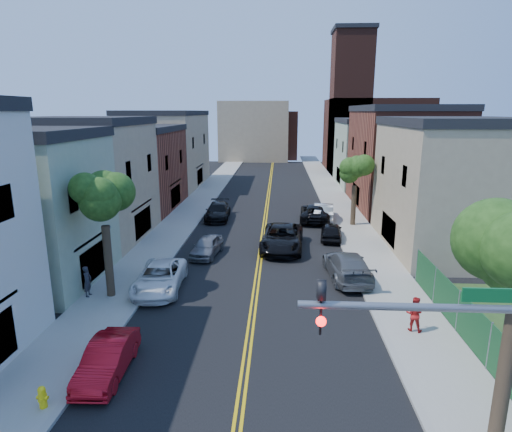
# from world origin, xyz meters

# --- Properties ---
(sidewalk_left) EXTENTS (3.20, 100.00, 0.15)m
(sidewalk_left) POSITION_xyz_m (-7.90, 40.00, 0.07)
(sidewalk_left) COLOR gray
(sidewalk_left) RESTS_ON ground
(sidewalk_right) EXTENTS (3.20, 100.00, 0.15)m
(sidewalk_right) POSITION_xyz_m (7.90, 40.00, 0.07)
(sidewalk_right) COLOR gray
(sidewalk_right) RESTS_ON ground
(curb_left) EXTENTS (0.30, 100.00, 0.15)m
(curb_left) POSITION_xyz_m (-6.15, 40.00, 0.07)
(curb_left) COLOR gray
(curb_left) RESTS_ON ground
(curb_right) EXTENTS (0.30, 100.00, 0.15)m
(curb_right) POSITION_xyz_m (6.15, 40.00, 0.07)
(curb_right) COLOR gray
(curb_right) RESTS_ON ground
(bldg_left_palegrn) EXTENTS (9.00, 8.00, 8.50)m
(bldg_left_palegrn) POSITION_xyz_m (-14.00, 16.00, 4.25)
(bldg_left_palegrn) COLOR gray
(bldg_left_palegrn) RESTS_ON ground
(bldg_left_tan_near) EXTENTS (9.00, 10.00, 9.00)m
(bldg_left_tan_near) POSITION_xyz_m (-14.00, 25.00, 4.50)
(bldg_left_tan_near) COLOR #998466
(bldg_left_tan_near) RESTS_ON ground
(bldg_left_brick) EXTENTS (9.00, 12.00, 8.00)m
(bldg_left_brick) POSITION_xyz_m (-14.00, 36.00, 4.00)
(bldg_left_brick) COLOR brown
(bldg_left_brick) RESTS_ON ground
(bldg_left_tan_far) EXTENTS (9.00, 16.00, 9.50)m
(bldg_left_tan_far) POSITION_xyz_m (-14.00, 50.00, 4.75)
(bldg_left_tan_far) COLOR #998466
(bldg_left_tan_far) RESTS_ON ground
(bldg_right_tan) EXTENTS (9.00, 12.00, 9.00)m
(bldg_right_tan) POSITION_xyz_m (14.00, 24.00, 4.50)
(bldg_right_tan) COLOR #998466
(bldg_right_tan) RESTS_ON ground
(bldg_right_brick) EXTENTS (9.00, 14.00, 10.00)m
(bldg_right_brick) POSITION_xyz_m (14.00, 38.00, 5.00)
(bldg_right_brick) COLOR brown
(bldg_right_brick) RESTS_ON ground
(bldg_right_palegrn) EXTENTS (9.00, 12.00, 8.50)m
(bldg_right_palegrn) POSITION_xyz_m (14.00, 52.00, 4.25)
(bldg_right_palegrn) COLOR gray
(bldg_right_palegrn) RESTS_ON ground
(church) EXTENTS (16.20, 14.20, 22.60)m
(church) POSITION_xyz_m (16.33, 67.07, 7.24)
(church) COLOR #4C2319
(church) RESTS_ON ground
(backdrop_left) EXTENTS (14.00, 8.00, 12.00)m
(backdrop_left) POSITION_xyz_m (-4.00, 82.00, 6.00)
(backdrop_left) COLOR #998466
(backdrop_left) RESTS_ON ground
(backdrop_center) EXTENTS (10.00, 8.00, 10.00)m
(backdrop_center) POSITION_xyz_m (0.00, 86.00, 5.00)
(backdrop_center) COLOR brown
(backdrop_center) RESTS_ON ground
(fence_right) EXTENTS (0.04, 15.00, 1.90)m
(fence_right) POSITION_xyz_m (9.50, 9.50, 1.10)
(fence_right) COLOR #143F1E
(fence_right) RESTS_ON sidewalk_right
(tree_left_mid) EXTENTS (5.20, 5.20, 9.29)m
(tree_left_mid) POSITION_xyz_m (-7.88, 14.01, 6.58)
(tree_left_mid) COLOR #332719
(tree_left_mid) RESTS_ON sidewalk_left
(tree_right_far) EXTENTS (4.40, 4.40, 8.03)m
(tree_right_far) POSITION_xyz_m (7.92, 30.01, 5.76)
(tree_right_far) COLOR #332719
(tree_right_far) RESTS_ON sidewalk_right
(red_sedan) EXTENTS (1.55, 4.14, 1.35)m
(red_sedan) POSITION_xyz_m (-5.30, 7.05, 0.68)
(red_sedan) COLOR #B30B17
(red_sedan) RESTS_ON ground
(white_pickup) EXTENTS (2.79, 5.52, 1.50)m
(white_pickup) POSITION_xyz_m (-5.50, 15.22, 0.75)
(white_pickup) COLOR white
(white_pickup) RESTS_ON ground
(grey_car_left) EXTENTS (2.17, 4.28, 1.40)m
(grey_car_left) POSITION_xyz_m (-3.80, 21.30, 0.70)
(grey_car_left) COLOR slate
(grey_car_left) RESTS_ON ground
(black_car_left) EXTENTS (2.32, 5.36, 1.54)m
(black_car_left) POSITION_xyz_m (-4.51, 31.82, 0.77)
(black_car_left) COLOR black
(black_car_left) RESTS_ON ground
(grey_car_right) EXTENTS (2.72, 5.83, 1.65)m
(grey_car_right) POSITION_xyz_m (5.50, 17.53, 0.82)
(grey_car_right) COLOR #4F5256
(grey_car_right) RESTS_ON ground
(black_car_right) EXTENTS (2.10, 4.22, 1.38)m
(black_car_right) POSITION_xyz_m (5.50, 25.73, 0.69)
(black_car_right) COLOR black
(black_car_right) RESTS_ON ground
(silver_car_right) EXTENTS (2.21, 5.12, 1.64)m
(silver_car_right) POSITION_xyz_m (5.50, 32.05, 0.82)
(silver_car_right) COLOR #B4B8BD
(silver_car_right) RESTS_ON ground
(dark_car_right_far) EXTENTS (3.05, 5.91, 1.59)m
(dark_car_right_far) POSITION_xyz_m (4.63, 31.61, 0.80)
(dark_car_right_far) COLOR black
(dark_car_right_far) RESTS_ON ground
(black_suv_lane) EXTENTS (3.38, 6.60, 1.78)m
(black_suv_lane) POSITION_xyz_m (1.55, 23.00, 0.89)
(black_suv_lane) COLOR black
(black_suv_lane) RESTS_ON ground
(pedestrian_left) EXTENTS (0.41, 0.63, 1.71)m
(pedestrian_left) POSITION_xyz_m (-9.10, 13.83, 1.00)
(pedestrian_left) COLOR #27272F
(pedestrian_left) RESTS_ON sidewalk_left
(pedestrian_right) EXTENTS (0.98, 0.87, 1.65)m
(pedestrian_right) POSITION_xyz_m (7.53, 10.93, 0.98)
(pedestrian_right) COLOR #AD1A1A
(pedestrian_right) RESTS_ON sidewalk_right
(fire_hydrant) EXTENTS (0.39, 0.39, 0.81)m
(fire_hydrant) POSITION_xyz_m (-6.70, 4.87, 0.57)
(fire_hydrant) COLOR yellow
(fire_hydrant) RESTS_ON sidewalk_left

